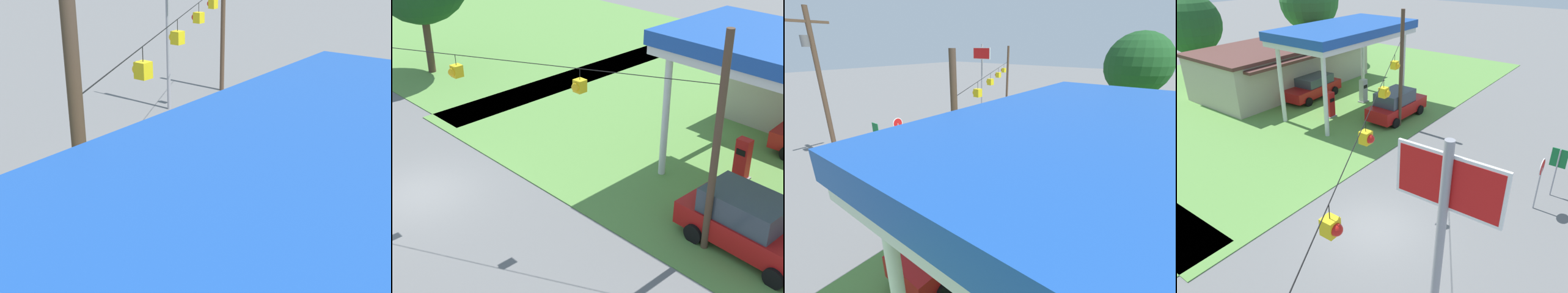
% 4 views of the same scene
% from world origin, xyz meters
% --- Properties ---
extents(ground_plane, '(160.00, 160.00, 0.00)m').
position_xyz_m(ground_plane, '(0.00, 0.00, 0.00)').
color(ground_plane, slate).
extents(grass_verge_opposite_corner, '(24.00, 24.00, 0.04)m').
position_xyz_m(grass_verge_opposite_corner, '(-16.00, 16.00, 0.02)').
color(grass_verge_opposite_corner, '#5B8E42').
rests_on(grass_verge_opposite_corner, ground).
extents(fuel_pump_near, '(0.71, 0.56, 1.79)m').
position_xyz_m(fuel_pump_near, '(7.89, 9.66, 0.85)').
color(fuel_pump_near, gray).
rests_on(fuel_pump_near, ground).
extents(car_at_pumps_front, '(4.83, 2.20, 2.02)m').
position_xyz_m(car_at_pumps_front, '(10.43, 5.90, 1.02)').
color(car_at_pumps_front, '#AD1414').
rests_on(car_at_pumps_front, ground).
extents(signal_span_gantry, '(19.17, 10.24, 7.35)m').
position_xyz_m(signal_span_gantry, '(0.00, -0.01, 4.04)').
color(signal_span_gantry, '#4C3828').
rests_on(signal_span_gantry, ground).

